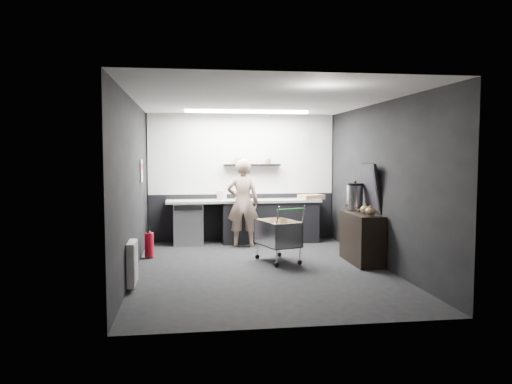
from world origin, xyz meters
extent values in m
plane|color=black|center=(0.00, 0.00, 0.00)|extent=(5.50, 5.50, 0.00)
plane|color=white|center=(0.00, 0.00, 2.70)|extent=(5.50, 5.50, 0.00)
plane|color=black|center=(0.00, 2.75, 1.35)|extent=(5.50, 0.00, 5.50)
plane|color=black|center=(0.00, -2.75, 1.35)|extent=(5.50, 0.00, 5.50)
plane|color=black|center=(-2.00, 0.00, 1.35)|extent=(0.00, 5.50, 5.50)
plane|color=black|center=(2.00, 0.00, 1.35)|extent=(0.00, 5.50, 5.50)
cube|color=silver|center=(0.00, 2.73, 1.85)|extent=(3.95, 0.02, 1.70)
cube|color=black|center=(0.00, 2.73, 0.50)|extent=(3.95, 0.02, 1.00)
cube|color=black|center=(0.20, 2.62, 1.62)|extent=(1.20, 0.22, 0.04)
cylinder|color=silver|center=(1.40, 2.72, 2.15)|extent=(0.20, 0.03, 0.20)
cube|color=silver|center=(-1.98, 1.30, 1.55)|extent=(0.02, 0.30, 0.40)
cube|color=red|center=(-1.98, 1.30, 1.62)|extent=(0.02, 0.22, 0.10)
cube|color=silver|center=(-1.94, -0.90, 0.35)|extent=(0.10, 0.50, 0.60)
cube|color=white|center=(0.00, 1.85, 2.67)|extent=(2.40, 0.20, 0.04)
cube|color=black|center=(0.55, 2.42, 0.42)|extent=(2.00, 0.56, 0.85)
cube|color=#ACADA8|center=(0.00, 2.42, 0.88)|extent=(3.20, 0.60, 0.05)
cube|color=#9EA0A5|center=(-1.15, 2.42, 0.42)|extent=(0.60, 0.58, 0.85)
cube|color=black|center=(-1.15, 2.12, 0.78)|extent=(0.56, 0.02, 0.10)
imported|color=beige|center=(-0.07, 1.97, 0.88)|extent=(0.70, 0.51, 1.76)
cube|color=silver|center=(0.37, 0.49, 0.30)|extent=(0.74, 0.93, 0.02)
cube|color=silver|center=(0.12, 0.49, 0.50)|extent=(0.26, 0.78, 0.43)
cube|color=silver|center=(0.62, 0.49, 0.50)|extent=(0.26, 0.78, 0.43)
cube|color=silver|center=(0.37, 0.10, 0.50)|extent=(0.50, 0.18, 0.43)
cube|color=silver|center=(0.37, 0.89, 0.50)|extent=(0.50, 0.18, 0.43)
cylinder|color=silver|center=(0.15, 0.13, 0.16)|extent=(0.02, 0.02, 0.29)
cylinder|color=silver|center=(0.59, 0.13, 0.16)|extent=(0.02, 0.02, 0.29)
cylinder|color=silver|center=(0.15, 0.86, 0.16)|extent=(0.02, 0.02, 0.29)
cylinder|color=silver|center=(0.59, 0.86, 0.16)|extent=(0.02, 0.02, 0.29)
cylinder|color=green|center=(0.37, 0.04, 0.95)|extent=(0.51, 0.19, 0.03)
cube|color=olive|center=(0.25, 0.59, 0.49)|extent=(0.30, 0.34, 0.36)
cube|color=olive|center=(0.50, 0.38, 0.47)|extent=(0.28, 0.32, 0.32)
cylinder|color=black|center=(0.15, 0.13, 0.04)|extent=(0.08, 0.05, 0.08)
cylinder|color=black|center=(0.15, 0.86, 0.04)|extent=(0.08, 0.05, 0.08)
cylinder|color=black|center=(0.59, 0.13, 0.04)|extent=(0.08, 0.05, 0.08)
cylinder|color=black|center=(0.59, 0.86, 0.04)|extent=(0.08, 0.05, 0.08)
cube|color=black|center=(1.77, 0.22, 0.42)|extent=(0.42, 1.13, 0.85)
cylinder|color=silver|center=(1.77, 0.60, 1.08)|extent=(0.28, 0.28, 0.43)
cylinder|color=black|center=(1.77, 0.60, 1.32)|extent=(0.28, 0.28, 0.04)
sphere|color=black|center=(1.77, 0.60, 1.36)|extent=(0.05, 0.05, 0.05)
ellipsoid|color=brown|center=(1.77, 0.08, 0.92)|extent=(0.17, 0.17, 0.14)
ellipsoid|color=brown|center=(1.77, -0.16, 0.92)|extent=(0.17, 0.17, 0.14)
cube|color=black|center=(1.94, 0.27, 1.27)|extent=(0.20, 0.66, 0.84)
cube|color=black|center=(1.92, 0.27, 1.27)|extent=(0.14, 0.57, 0.73)
cylinder|color=#AB0B1C|center=(-1.85, 1.11, 0.24)|extent=(0.16, 0.16, 0.43)
cone|color=black|center=(-1.85, 1.11, 0.48)|extent=(0.11, 0.11, 0.06)
cylinder|color=black|center=(-1.85, 1.11, 0.52)|extent=(0.03, 0.03, 0.06)
cube|color=tan|center=(1.43, 2.37, 0.95)|extent=(0.56, 0.49, 0.09)
cylinder|color=silver|center=(-0.46, 2.42, 1.00)|extent=(0.20, 0.20, 0.20)
cube|color=silver|center=(-0.06, 2.37, 0.99)|extent=(0.23, 0.20, 0.18)
camera|label=1|loc=(-1.19, -7.85, 1.85)|focal=35.00mm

